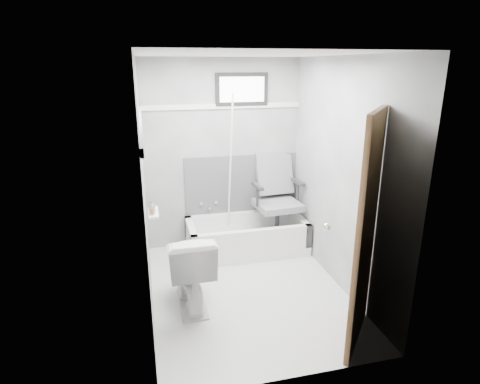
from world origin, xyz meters
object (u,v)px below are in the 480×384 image
object	(u,v)px
office_chair	(278,199)
soap_bottle_b	(152,205)
toilet	(190,268)
door	(417,246)
bathtub	(247,236)
soap_bottle_a	(152,209)

from	to	relation	value
office_chair	soap_bottle_b	world-z (taller)	office_chair
toilet	door	size ratio (longest dim) A/B	0.40
toilet	soap_bottle_b	size ratio (longest dim) A/B	8.35
door	soap_bottle_b	bearing A→B (deg)	141.28
bathtub	toilet	size ratio (longest dim) A/B	1.86
soap_bottle_a	soap_bottle_b	world-z (taller)	soap_bottle_a
office_chair	soap_bottle_a	size ratio (longest dim) A/B	10.95
bathtub	soap_bottle_a	bearing A→B (deg)	-145.28
bathtub	toilet	distance (m)	1.35
toilet	door	distance (m)	2.08
office_chair	soap_bottle_a	world-z (taller)	office_chair
office_chair	soap_bottle_a	distance (m)	1.82
bathtub	office_chair	xyz separation A→B (m)	(0.42, 0.03, 0.46)
door	soap_bottle_b	size ratio (longest dim) A/B	20.71
bathtub	soap_bottle_a	world-z (taller)	soap_bottle_a
office_chair	door	xyz separation A→B (m)	(0.33, -2.24, 0.33)
door	soap_bottle_a	distance (m)	2.38
soap_bottle_b	soap_bottle_a	bearing A→B (deg)	-90.00
office_chair	door	distance (m)	2.29
toilet	soap_bottle_a	bearing A→B (deg)	-34.96
bathtub	door	xyz separation A→B (m)	(0.75, -2.21, 0.79)
toilet	door	bearing A→B (deg)	143.09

